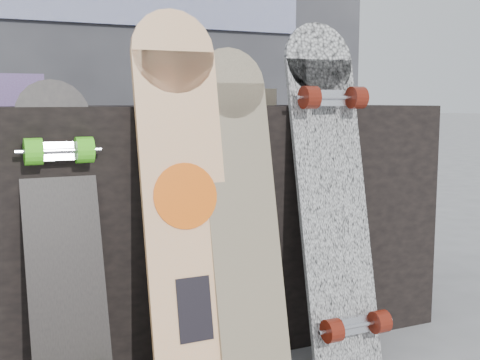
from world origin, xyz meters
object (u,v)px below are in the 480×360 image
longboard_cascadia (333,187)px  skateboard_dark (64,242)px  longboard_geisha (184,191)px  longboard_celtic (242,205)px  vendor_table (200,220)px

longboard_cascadia → skateboard_dark: (-0.82, 0.02, -0.10)m
longboard_geisha → skateboard_dark: size_ratio=1.23×
longboard_geisha → skateboard_dark: longboard_geisha is taller
longboard_geisha → longboard_celtic: longboard_geisha is taller
vendor_table → longboard_celtic: size_ratio=1.64×
vendor_table → longboard_celtic: 0.41m
vendor_table → longboard_cascadia: (0.30, -0.38, 0.15)m
longboard_celtic → longboard_cascadia: bearing=2.0°
vendor_table → skateboard_dark: bearing=-145.2°
longboard_cascadia → skateboard_dark: longboard_cascadia is taller
vendor_table → skateboard_dark: 0.63m
longboard_celtic → longboard_cascadia: size_ratio=0.91×
longboard_cascadia → skateboard_dark: 0.82m
vendor_table → longboard_celtic: (-0.02, -0.39, 0.12)m
longboard_geisha → skateboard_dark: (-0.33, 0.02, -0.12)m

